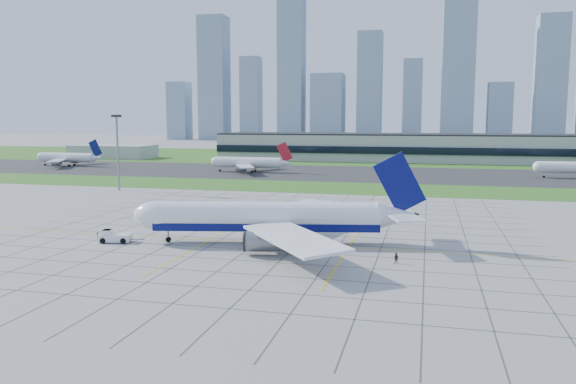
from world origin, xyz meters
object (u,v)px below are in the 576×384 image
object	(u,v)px
light_mast	(117,143)
pushback_tug	(114,237)
crew_far	(396,258)
airliner	(268,218)
distant_jet_0	(68,157)
crew_near	(98,236)
distant_jet_1	(249,162)

from	to	relation	value
light_mast	pushback_tug	bearing A→B (deg)	-60.02
pushback_tug	crew_far	xyz separation A→B (m)	(55.05, -3.37, -0.18)
pushback_tug	crew_far	size ratio (longest dim) A/B	4.88
airliner	crew_far	xyz separation A→B (m)	(25.18, -10.06, -4.00)
crew_far	distant_jet_0	bearing A→B (deg)	163.00
crew_near	crew_far	size ratio (longest dim) A/B	0.85
light_mast	airliner	distance (m)	99.00
airliner	distant_jet_0	distance (m)	212.98
light_mast	distant_jet_0	bearing A→B (deg)	133.38
light_mast	distant_jet_1	bearing A→B (deg)	72.85
crew_far	distant_jet_0	size ratio (longest dim) A/B	0.04
distant_jet_0	distant_jet_1	size ratio (longest dim) A/B	1.00
crew_near	crew_far	xyz separation A→B (m)	(59.38, -4.65, 0.14)
airliner	distant_jet_0	bearing A→B (deg)	123.40
crew_near	crew_far	bearing A→B (deg)	-82.79
light_mast	distant_jet_1	world-z (taller)	light_mast
light_mast	distant_jet_0	size ratio (longest dim) A/B	0.60
light_mast	crew_far	distance (m)	124.99
crew_near	distant_jet_0	xyz separation A→B (m)	(-116.84, 155.56, 3.70)
pushback_tug	distant_jet_1	distance (m)	148.58
airliner	distant_jet_1	bearing A→B (deg)	97.61
light_mast	pushback_tug	size ratio (longest dim) A/B	2.84
light_mast	distant_jet_1	distance (m)	78.13
pushback_tug	distant_jet_0	world-z (taller)	distant_jet_0
crew_near	distant_jet_1	size ratio (longest dim) A/B	0.04
airliner	distant_jet_1	distance (m)	149.01
airliner	crew_far	world-z (taller)	airliner
light_mast	distant_jet_0	distance (m)	115.34
light_mast	airliner	bearing A→B (deg)	-42.74
airliner	crew_near	distance (m)	34.87
airliner	crew_far	bearing A→B (deg)	-33.54
airliner	distant_jet_0	xyz separation A→B (m)	(-151.04, 150.15, -0.44)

